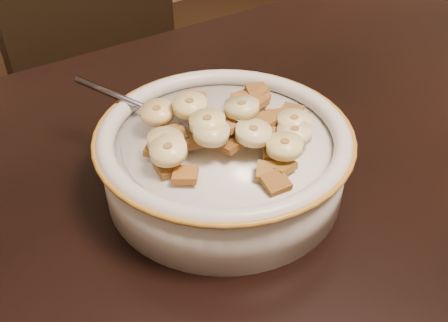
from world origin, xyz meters
TOP-DOWN VIEW (x-y plane):
  - table at (0.00, 0.00)m, footprint 1.43×0.95m
  - chair at (-0.00, 0.61)m, footprint 0.42×0.42m
  - cereal_bowl at (-0.16, 0.11)m, footprint 0.23×0.23m
  - milk at (-0.16, 0.11)m, footprint 0.19×0.19m
  - spoon at (-0.17, 0.14)m, footprint 0.06×0.07m
  - cereal_square_0 at (-0.20, 0.11)m, footprint 0.02×0.02m
  - cereal_square_1 at (-0.10, 0.15)m, footprint 0.02×0.02m
  - cereal_square_2 at (-0.10, 0.13)m, footprint 0.02×0.02m
  - cereal_square_3 at (-0.18, 0.12)m, footprint 0.02×0.02m
  - cereal_square_4 at (-0.16, 0.03)m, footprint 0.02×0.02m
  - cereal_square_5 at (-0.15, 0.17)m, footprint 0.03×0.03m
  - cereal_square_6 at (-0.20, 0.12)m, footprint 0.03×0.03m
  - cereal_square_7 at (-0.08, 0.10)m, footprint 0.03×0.03m
  - cereal_square_8 at (-0.17, 0.08)m, footprint 0.02×0.02m
  - cereal_square_9 at (-0.13, 0.06)m, footprint 0.02×0.02m
  - cereal_square_10 at (-0.09, 0.08)m, footprint 0.03×0.03m
  - cereal_square_11 at (-0.14, 0.08)m, footprint 0.03×0.03m
  - cereal_square_12 at (-0.22, 0.08)m, footprint 0.03×0.03m
  - cereal_square_13 at (-0.09, 0.14)m, footprint 0.03×0.03m
  - cereal_square_14 at (-0.09, 0.14)m, footprint 0.03×0.03m
  - cereal_square_15 at (-0.16, 0.04)m, footprint 0.03×0.03m
  - cereal_square_16 at (-0.09, 0.15)m, footprint 0.03×0.03m
  - cereal_square_17 at (-0.22, 0.10)m, footprint 0.02×0.02m
  - cereal_square_18 at (-0.22, 0.12)m, footprint 0.03×0.03m
  - cereal_square_19 at (-0.11, 0.09)m, footprint 0.03×0.03m
  - cereal_square_20 at (-0.17, 0.10)m, footprint 0.03×0.03m
  - cereal_square_21 at (-0.12, 0.14)m, footprint 0.03×0.03m
  - cereal_square_22 at (-0.12, 0.09)m, footprint 0.03×0.02m
  - cereal_square_23 at (-0.15, 0.04)m, footprint 0.02×0.02m
  - cereal_square_24 at (-0.14, 0.06)m, footprint 0.03×0.03m
  - cereal_square_25 at (-0.10, 0.09)m, footprint 0.02×0.02m
  - cereal_square_26 at (-0.16, 0.10)m, footprint 0.03×0.03m
  - cereal_square_27 at (-0.17, 0.11)m, footprint 0.03×0.03m
  - banana_slice_0 at (-0.12, 0.06)m, footprint 0.04×0.04m
  - banana_slice_1 at (-0.18, 0.09)m, footprint 0.03×0.03m
  - banana_slice_2 at (-0.20, 0.15)m, footprint 0.04×0.04m
  - banana_slice_3 at (-0.15, 0.07)m, footprint 0.04×0.04m
  - banana_slice_4 at (-0.14, 0.10)m, footprint 0.04×0.04m
  - banana_slice_5 at (-0.22, 0.10)m, footprint 0.04×0.04m
  - banana_slice_6 at (-0.10, 0.07)m, footprint 0.04×0.04m
  - banana_slice_7 at (-0.14, 0.05)m, footprint 0.04×0.04m
  - banana_slice_8 at (-0.18, 0.13)m, footprint 0.04×0.04m
  - banana_slice_9 at (-0.21, 0.12)m, footprint 0.04×0.04m
  - banana_slice_10 at (-0.18, 0.10)m, footprint 0.04×0.04m

SIDE VIEW (x-z plane):
  - chair at x=0.00m, z-range 0.00..0.88m
  - table at x=0.00m, z-range 0.71..0.75m
  - cereal_bowl at x=-0.16m, z-range 0.75..0.80m
  - milk at x=-0.16m, z-range 0.80..0.81m
  - spoon at x=-0.17m, z-range 0.80..0.82m
  - cereal_square_1 at x=-0.10m, z-range 0.80..0.81m
  - cereal_square_17 at x=-0.22m, z-range 0.80..0.82m
  - cereal_square_7 at x=-0.08m, z-range 0.81..0.81m
  - cereal_square_4 at x=-0.16m, z-range 0.81..0.82m
  - cereal_square_23 at x=-0.15m, z-range 0.81..0.82m
  - cereal_square_15 at x=-0.16m, z-range 0.81..0.82m
  - cereal_square_12 at x=-0.22m, z-range 0.81..0.82m
  - cereal_square_10 at x=-0.09m, z-range 0.81..0.82m
  - cereal_square_14 at x=-0.09m, z-range 0.81..0.82m
  - cereal_square_13 at x=-0.09m, z-range 0.81..0.82m
  - cereal_square_16 at x=-0.09m, z-range 0.81..0.82m
  - cereal_square_24 at x=-0.14m, z-range 0.81..0.82m
  - cereal_square_18 at x=-0.22m, z-range 0.81..0.82m
  - cereal_square_5 at x=-0.15m, z-range 0.81..0.82m
  - cereal_square_2 at x=-0.10m, z-range 0.81..0.82m
  - cereal_square_25 at x=-0.10m, z-range 0.81..0.82m
  - cereal_square_9 at x=-0.13m, z-range 0.81..0.82m
  - cereal_square_19 at x=-0.11m, z-range 0.81..0.82m
  - cereal_square_0 at x=-0.20m, z-range 0.81..0.82m
  - cereal_square_21 at x=-0.12m, z-range 0.81..0.82m
  - cereal_square_11 at x=-0.14m, z-range 0.81..0.83m
  - cereal_square_6 at x=-0.20m, z-range 0.81..0.82m
  - cereal_square_8 at x=-0.17m, z-range 0.82..0.83m
  - cereal_square_22 at x=-0.12m, z-range 0.82..0.83m
  - banana_slice_6 at x=-0.10m, z-range 0.82..0.83m
  - banana_slice_0 at x=-0.12m, z-range 0.82..0.83m
  - banana_slice_9 at x=-0.21m, z-range 0.82..0.83m
  - banana_slice_7 at x=-0.14m, z-range 0.82..0.83m
  - cereal_square_3 at x=-0.18m, z-range 0.82..0.83m
  - banana_slice_5 at x=-0.22m, z-range 0.82..0.83m
  - cereal_square_20 at x=-0.17m, z-range 0.82..0.83m
  - cereal_square_27 at x=-0.17m, z-range 0.82..0.83m
  - banana_slice_2 at x=-0.20m, z-range 0.82..0.83m
  - cereal_square_26 at x=-0.16m, z-range 0.82..0.84m
  - banana_slice_3 at x=-0.15m, z-range 0.82..0.84m
  - banana_slice_1 at x=-0.18m, z-range 0.83..0.84m
  - banana_slice_10 at x=-0.18m, z-range 0.83..0.84m
  - banana_slice_8 at x=-0.18m, z-range 0.83..0.84m
  - banana_slice_4 at x=-0.14m, z-range 0.83..0.85m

